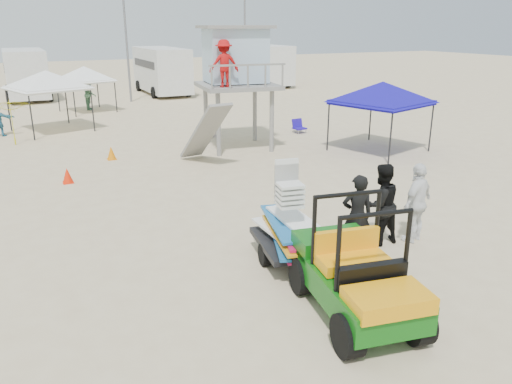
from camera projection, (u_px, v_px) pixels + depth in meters
name	position (u px, v px, depth m)	size (l,w,h in m)	color
ground	(305.00, 315.00, 8.71)	(140.00, 140.00, 0.00)	beige
utility_cart	(357.00, 266.00, 8.38)	(1.82, 2.93, 2.08)	#0D570F
surf_trailer	(289.00, 227.00, 10.43)	(1.55, 2.41, 1.97)	black
man_left	(357.00, 215.00, 10.77)	(0.67, 0.44, 1.83)	black
man_mid	(381.00, 204.00, 11.32)	(0.93, 0.72, 1.90)	black
man_right	(417.00, 203.00, 11.46)	(1.10, 0.46, 1.88)	white
lifeguard_tower	(234.00, 60.00, 19.58)	(3.31, 3.31, 4.70)	gray
canopy_blue	(383.00, 85.00, 19.27)	(3.77, 3.77, 3.15)	black
canopy_white_a	(46.00, 74.00, 22.97)	(3.77, 3.77, 3.24)	black
canopy_white_c	(84.00, 69.00, 28.35)	(3.16, 3.16, 2.99)	black
umbrella_b	(13.00, 123.00, 20.80)	(2.06, 2.10, 1.89)	#D0C812
cone_near	(111.00, 153.00, 18.73)	(0.34, 0.34, 0.50)	orange
cone_far	(67.00, 175.00, 15.94)	(0.34, 0.34, 0.50)	#F42507
beach_chair_b	(298.00, 126.00, 23.39)	(0.59, 0.63, 0.64)	#200EA0
beach_chair_c	(208.00, 129.00, 22.74)	(0.73, 0.86, 0.64)	#1910AF
rv_mid_left	(25.00, 72.00, 33.74)	(2.65, 6.50, 3.25)	silver
rv_mid_right	(161.00, 69.00, 36.19)	(2.64, 7.00, 3.25)	silver
rv_far_right	(263.00, 63.00, 41.20)	(2.64, 6.60, 3.25)	silver
light_pole_left	(126.00, 38.00, 31.70)	(0.14, 0.14, 8.00)	slate
light_pole_right	(245.00, 37.00, 36.71)	(0.14, 0.14, 8.00)	slate
distant_beachgoers	(52.00, 105.00, 26.19)	(6.14, 6.90, 1.82)	#4C7F5D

